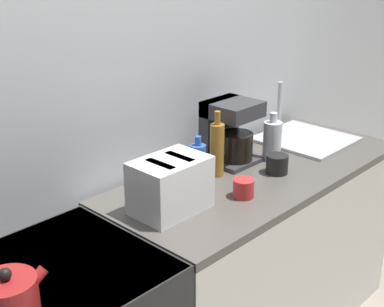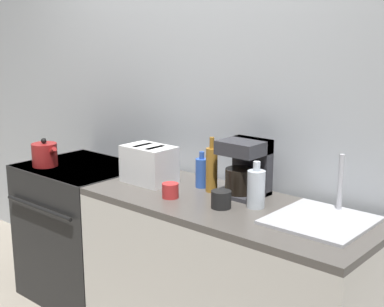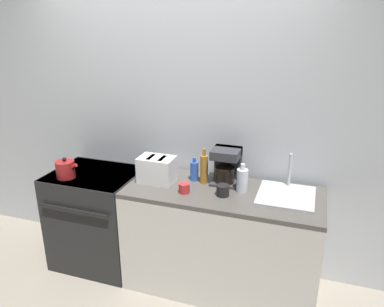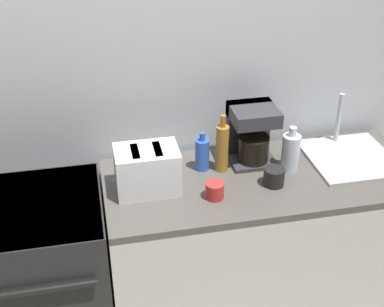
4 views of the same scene
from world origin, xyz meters
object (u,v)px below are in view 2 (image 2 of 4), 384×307
(cup_red, at_px, (170,191))
(bottle_blue, at_px, (202,172))
(coffee_maker, at_px, (246,166))
(bottle_clear, at_px, (256,188))
(kettle, at_px, (45,155))
(cup_black, at_px, (221,199))
(toaster, at_px, (149,164))
(bottle_amber, at_px, (212,169))
(stove, at_px, (84,230))

(cup_red, bearing_deg, bottle_blue, 90.13)
(coffee_maker, height_order, bottle_clear, coffee_maker)
(kettle, relative_size, cup_black, 2.03)
(toaster, distance_m, coffee_maker, 0.57)
(kettle, distance_m, coffee_maker, 1.34)
(kettle, distance_m, bottle_clear, 1.47)
(bottle_amber, xyz_separation_m, bottle_blue, (-0.09, 0.03, -0.04))
(kettle, relative_size, cup_red, 2.33)
(bottle_clear, height_order, cup_red, bottle_clear)
(toaster, relative_size, cup_black, 2.92)
(stove, xyz_separation_m, bottle_clear, (1.29, 0.05, 0.52))
(stove, bearing_deg, cup_red, -6.98)
(stove, bearing_deg, bottle_blue, 9.29)
(coffee_maker, bearing_deg, bottle_clear, -40.41)
(cup_red, bearing_deg, toaster, 155.58)
(toaster, relative_size, bottle_blue, 1.44)
(bottle_amber, distance_m, cup_red, 0.25)
(bottle_blue, height_order, cup_red, bottle_blue)
(toaster, distance_m, cup_black, 0.59)
(coffee_maker, height_order, cup_red, coffee_maker)
(kettle, relative_size, coffee_maker, 0.68)
(toaster, bearing_deg, bottle_amber, 14.11)
(kettle, bearing_deg, bottle_blue, 15.80)
(bottle_amber, bearing_deg, bottle_clear, -10.77)
(bottle_clear, relative_size, cup_black, 2.33)
(cup_black, distance_m, cup_red, 0.30)
(stove, distance_m, bottle_amber, 1.12)
(stove, height_order, bottle_clear, bottle_clear)
(bottle_amber, bearing_deg, kettle, -166.71)
(toaster, bearing_deg, coffee_maker, 17.19)
(bottle_clear, height_order, cup_black, bottle_clear)
(stove, height_order, bottle_amber, bottle_amber)
(stove, height_order, cup_red, cup_red)
(bottle_clear, bearing_deg, bottle_blue, 167.92)
(bottle_amber, bearing_deg, coffee_maker, 23.73)
(stove, xyz_separation_m, cup_red, (0.87, -0.11, 0.47))
(bottle_clear, distance_m, cup_black, 0.18)
(kettle, xyz_separation_m, cup_black, (1.33, 0.09, -0.03))
(toaster, relative_size, bottle_amber, 0.97)
(bottle_clear, bearing_deg, kettle, -171.98)
(coffee_maker, distance_m, cup_red, 0.41)
(stove, bearing_deg, cup_black, -3.06)
(bottle_blue, bearing_deg, cup_black, -34.87)
(coffee_maker, bearing_deg, bottle_blue, -169.88)
(toaster, xyz_separation_m, cup_red, (0.28, -0.13, -0.07))
(stove, relative_size, bottle_blue, 4.45)
(stove, xyz_separation_m, bottle_amber, (0.96, 0.12, 0.55))
(toaster, bearing_deg, bottle_clear, 2.64)
(coffee_maker, xyz_separation_m, cup_red, (-0.26, -0.30, -0.11))
(bottle_blue, distance_m, cup_black, 0.36)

